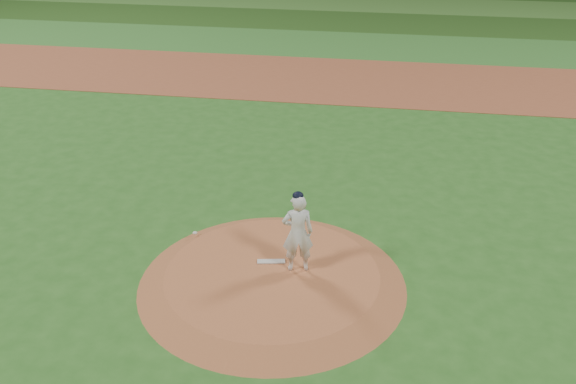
# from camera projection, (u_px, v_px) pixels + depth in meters

# --- Properties ---
(ground) EXTENTS (120.00, 120.00, 0.00)m
(ground) POSITION_uv_depth(u_px,v_px,m) (272.00, 283.00, 13.22)
(ground) COLOR #275C1E
(ground) RESTS_ON ground
(infield_dirt_band) EXTENTS (70.00, 6.00, 0.02)m
(infield_dirt_band) POSITION_uv_depth(u_px,v_px,m) (337.00, 80.00, 25.49)
(infield_dirt_band) COLOR brown
(infield_dirt_band) RESTS_ON ground
(outfield_stripe_0) EXTENTS (70.00, 5.00, 0.02)m
(outfield_stripe_0) POSITION_uv_depth(u_px,v_px,m) (348.00, 45.00, 30.31)
(outfield_stripe_0) COLOR #2F6D27
(outfield_stripe_0) RESTS_ON ground
(outfield_stripe_1) EXTENTS (70.00, 5.00, 0.02)m
(outfield_stripe_1) POSITION_uv_depth(u_px,v_px,m) (355.00, 22.00, 34.69)
(outfield_stripe_1) COLOR #214716
(outfield_stripe_1) RESTS_ON ground
(outfield_stripe_2) EXTENTS (70.00, 5.00, 0.02)m
(outfield_stripe_2) POSITION_uv_depth(u_px,v_px,m) (361.00, 4.00, 39.07)
(outfield_stripe_2) COLOR #3A6F28
(outfield_stripe_2) RESTS_ON ground
(pitchers_mound) EXTENTS (5.50, 5.50, 0.25)m
(pitchers_mound) POSITION_uv_depth(u_px,v_px,m) (272.00, 278.00, 13.17)
(pitchers_mound) COLOR #A35932
(pitchers_mound) RESTS_ON ground
(pitching_rubber) EXTENTS (0.60, 0.25, 0.03)m
(pitching_rubber) POSITION_uv_depth(u_px,v_px,m) (271.00, 261.00, 13.46)
(pitching_rubber) COLOR beige
(pitching_rubber) RESTS_ON pitchers_mound
(rosin_bag) EXTENTS (0.11, 0.11, 0.06)m
(rosin_bag) POSITION_uv_depth(u_px,v_px,m) (195.00, 233.00, 14.47)
(rosin_bag) COLOR silver
(rosin_bag) RESTS_ON pitchers_mound
(pitcher_on_mound) EXTENTS (0.71, 0.55, 1.79)m
(pitcher_on_mound) POSITION_uv_depth(u_px,v_px,m) (298.00, 232.00, 12.84)
(pitcher_on_mound) COLOR silver
(pitcher_on_mound) RESTS_ON pitchers_mound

